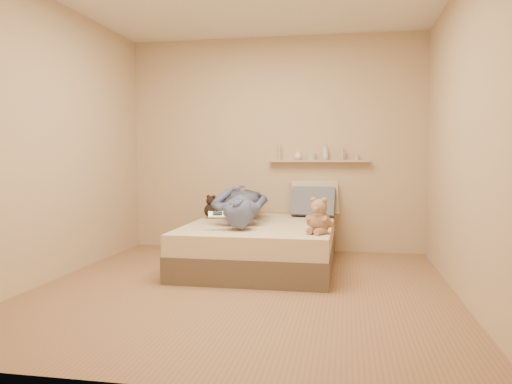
% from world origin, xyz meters
% --- Properties ---
extents(room, '(3.80, 3.80, 3.80)m').
position_xyz_m(room, '(0.00, 0.00, 1.30)').
color(room, '#906A4A').
rests_on(room, ground).
extents(bed, '(1.50, 1.90, 0.45)m').
position_xyz_m(bed, '(0.00, 0.93, 0.22)').
color(bed, brown).
rests_on(bed, floor).
extents(game_console, '(0.18, 0.11, 0.06)m').
position_xyz_m(game_console, '(-0.32, 0.37, 0.60)').
color(game_console, '#B1B2B8').
rests_on(game_console, bed).
extents(teddy_bear, '(0.26, 0.27, 0.33)m').
position_xyz_m(teddy_bear, '(0.64, 0.35, 0.59)').
color(teddy_bear, '#956B51').
rests_on(teddy_bear, bed).
extents(dark_plush, '(0.17, 0.17, 0.27)m').
position_xyz_m(dark_plush, '(-0.63, 1.27, 0.56)').
color(dark_plush, black).
rests_on(dark_plush, bed).
extents(pillow_cream, '(0.60, 0.42, 0.43)m').
position_xyz_m(pillow_cream, '(0.50, 1.76, 0.65)').
color(pillow_cream, beige).
rests_on(pillow_cream, bed).
extents(pillow_grey, '(0.52, 0.31, 0.37)m').
position_xyz_m(pillow_grey, '(0.50, 1.62, 0.62)').
color(pillow_grey, slate).
rests_on(pillow_grey, bed).
extents(person, '(0.87, 1.74, 0.40)m').
position_xyz_m(person, '(-0.25, 1.10, 0.65)').
color(person, '#4E5B7C').
rests_on(person, bed).
extents(wall_shelf, '(1.20, 0.12, 0.03)m').
position_xyz_m(wall_shelf, '(0.55, 1.84, 1.10)').
color(wall_shelf, tan).
rests_on(wall_shelf, wall_back).
extents(shelf_bottles, '(0.97, 0.12, 0.19)m').
position_xyz_m(shelf_bottles, '(0.53, 1.84, 1.18)').
color(shelf_bottles, silver).
rests_on(shelf_bottles, wall_shelf).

